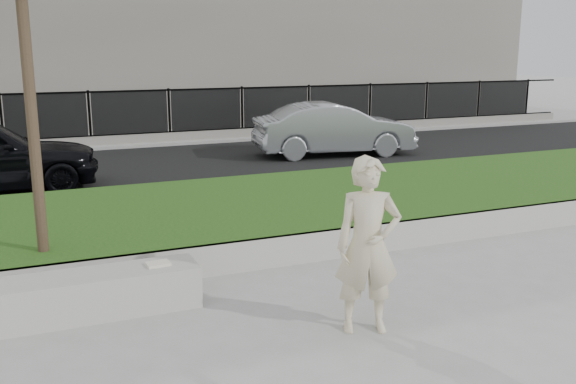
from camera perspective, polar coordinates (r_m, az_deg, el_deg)
name	(u,v)px	position (r m, az deg, el deg)	size (l,w,h in m)	color
ground	(276,300)	(7.25, -1.06, -9.59)	(90.00, 90.00, 0.00)	gray
grass_bank	(202,218)	(9.89, -7.65, -2.34)	(34.00, 4.00, 0.40)	black
grass_kerb	(245,256)	(8.10, -3.86, -5.69)	(34.00, 0.08, 0.40)	#A5A39B
street	(137,169)	(15.18, -13.29, 2.03)	(34.00, 7.00, 0.04)	black
far_pavement	(109,141)	(19.57, -15.64, 4.37)	(34.00, 3.00, 0.12)	gray
iron_fence	(113,129)	(18.52, -15.30, 5.44)	(32.00, 0.30, 1.50)	slate
stone_bench	(93,294)	(7.11, -16.96, -8.69)	(2.22, 0.55, 0.45)	#A5A39B
man	(368,246)	(6.29, 7.12, -4.76)	(0.64, 0.42, 1.75)	beige
book	(158,264)	(7.12, -11.48, -6.28)	(0.25, 0.18, 0.03)	silver
car_silver	(334,129)	(16.50, 4.12, 5.60)	(1.42, 4.06, 1.34)	gray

